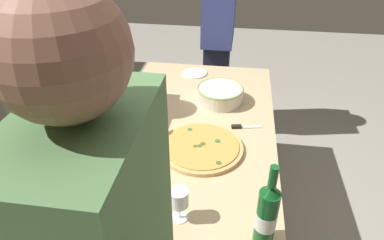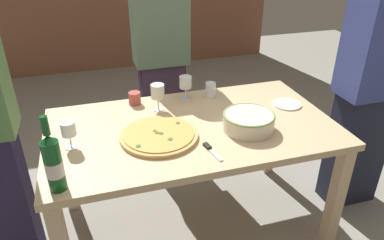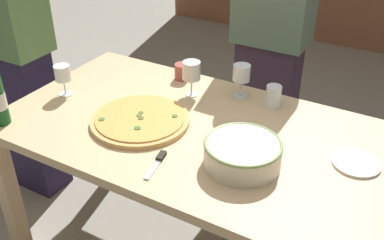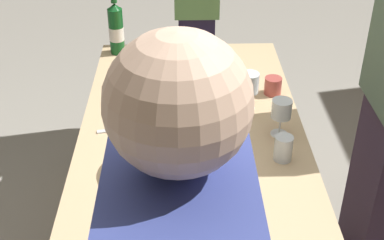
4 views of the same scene
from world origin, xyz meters
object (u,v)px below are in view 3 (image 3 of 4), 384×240
at_px(wine_glass_far_left, 63,75).
at_px(cup_ceramic, 182,71).
at_px(side_plate, 356,163).
at_px(dining_table, 192,145).
at_px(serving_bowl, 243,153).
at_px(person_guest_left, 11,44).
at_px(wine_glass_by_bottle, 242,75).
at_px(pizza, 140,120).
at_px(cup_amber, 273,96).
at_px(wine_glass_near_pizza, 191,71).
at_px(person_guest_right, 271,36).
at_px(pizza_knife, 158,161).

bearing_deg(wine_glass_far_left, cup_ceramic, 46.79).
bearing_deg(side_plate, dining_table, -173.31).
height_order(dining_table, serving_bowl, serving_bowl).
bearing_deg(person_guest_left, cup_ceramic, 23.67).
height_order(wine_glass_by_bottle, side_plate, wine_glass_by_bottle).
distance_m(pizza, cup_amber, 0.59).
bearing_deg(wine_glass_near_pizza, pizza, -101.56).
bearing_deg(serving_bowl, side_plate, 29.68).
bearing_deg(wine_glass_far_left, dining_table, 4.02).
xyz_separation_m(wine_glass_far_left, person_guest_left, (-0.43, 0.09, 0.03)).
relative_size(pizza, cup_amber, 4.23).
bearing_deg(cup_amber, person_guest_right, 112.71).
xyz_separation_m(wine_glass_far_left, cup_amber, (0.87, 0.37, -0.05)).
bearing_deg(pizza_knife, wine_glass_by_bottle, 85.66).
relative_size(cup_ceramic, person_guest_right, 0.05).
height_order(serving_bowl, person_guest_right, person_guest_right).
height_order(wine_glass_near_pizza, wine_glass_far_left, wine_glass_near_pizza).
relative_size(serving_bowl, wine_glass_near_pizza, 1.71).
relative_size(serving_bowl, side_plate, 1.63).
relative_size(pizza, wine_glass_far_left, 2.86).
bearing_deg(dining_table, pizza, -159.64).
distance_m(pizza, pizza_knife, 0.30).
xyz_separation_m(wine_glass_by_bottle, person_guest_left, (-1.15, -0.30, 0.02)).
bearing_deg(dining_table, side_plate, 6.69).
distance_m(serving_bowl, cup_ceramic, 0.74).
bearing_deg(wine_glass_far_left, pizza, -3.92).
distance_m(pizza, person_guest_left, 0.90).
height_order(side_plate, person_guest_left, person_guest_left).
distance_m(serving_bowl, side_plate, 0.42).
bearing_deg(side_plate, cup_ceramic, 162.30).
distance_m(wine_glass_far_left, person_guest_left, 0.45).
bearing_deg(pizza, wine_glass_far_left, 176.08).
distance_m(wine_glass_by_bottle, person_guest_right, 0.50).
bearing_deg(pizza, wine_glass_by_bottle, 57.65).
bearing_deg(cup_amber, pizza, -136.67).
bearing_deg(pizza_knife, pizza, 137.83).
bearing_deg(pizza, side_plate, 10.13).
height_order(cup_amber, person_guest_left, person_guest_left).
distance_m(pizza, wine_glass_near_pizza, 0.34).
relative_size(dining_table, wine_glass_far_left, 11.00).
bearing_deg(person_guest_left, wine_glass_by_bottle, 16.99).
bearing_deg(wine_glass_far_left, cup_amber, 23.19).
height_order(wine_glass_by_bottle, person_guest_left, person_guest_left).
relative_size(dining_table, side_plate, 9.24).
distance_m(side_plate, person_guest_left, 1.73).
distance_m(cup_amber, side_plate, 0.49).
xyz_separation_m(cup_amber, pizza_knife, (-0.21, -0.60, -0.04)).
relative_size(side_plate, person_guest_left, 0.10).
xyz_separation_m(pizza, wine_glass_near_pizza, (0.06, 0.32, 0.11)).
relative_size(pizza, pizza_knife, 2.50).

